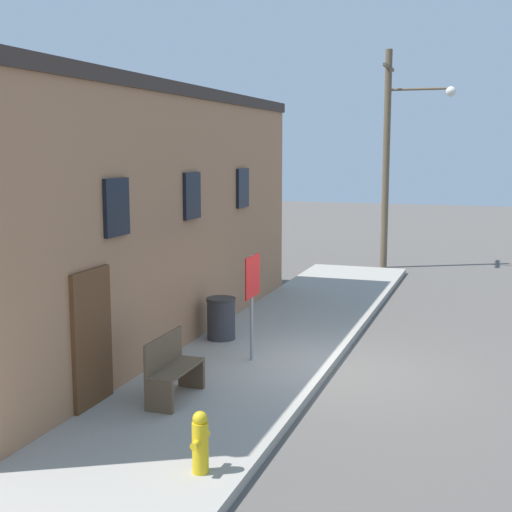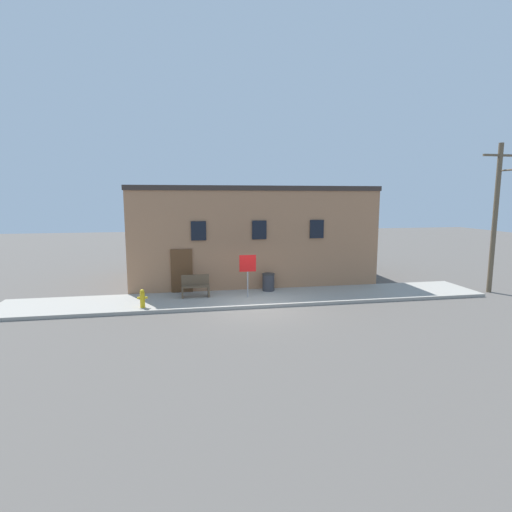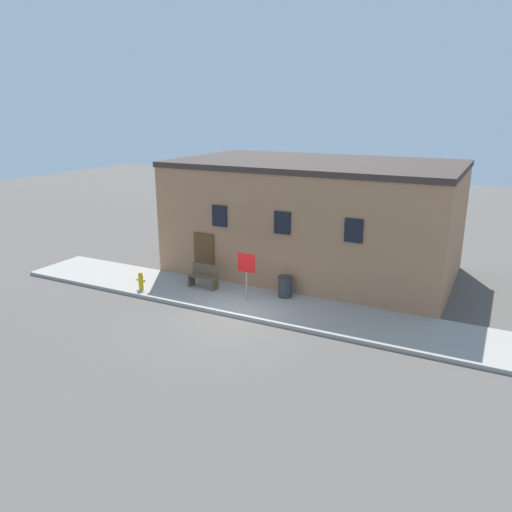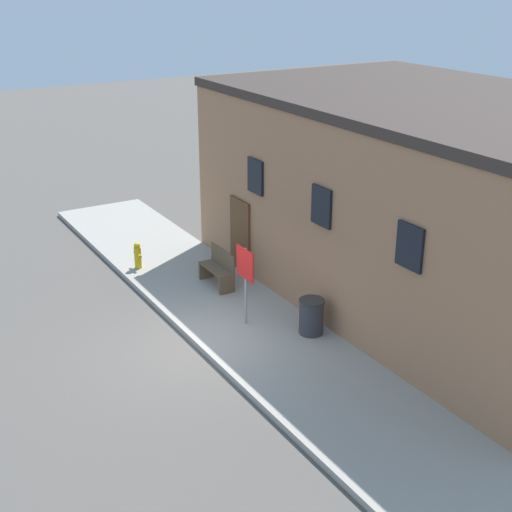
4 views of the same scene
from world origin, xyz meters
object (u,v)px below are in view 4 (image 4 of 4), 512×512
Objects in this scene: bench at (218,269)px; stop_sign at (245,271)px; fire_hydrant at (138,255)px; trash_bin at (311,316)px.

stop_sign is at bearing -12.24° from bench.
stop_sign is at bearing 11.31° from fire_hydrant.
bench is 3.53m from trash_bin.
fire_hydrant is 4.68m from stop_sign.
bench reaches higher than trash_bin.
bench is 1.47× the size of trash_bin.
fire_hydrant is 0.90× the size of trash_bin.
stop_sign reaches higher than trash_bin.
stop_sign is 1.54× the size of bench.
trash_bin is (3.48, 0.57, -0.04)m from bench.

